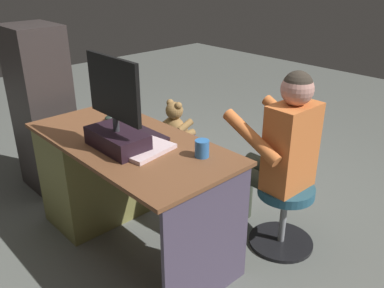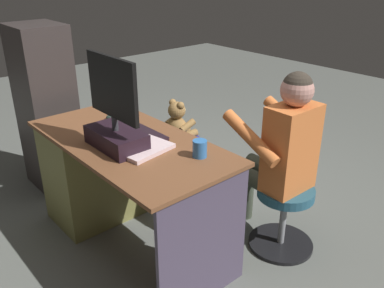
% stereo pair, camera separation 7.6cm
% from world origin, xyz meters
% --- Properties ---
extents(ground_plane, '(10.00, 10.00, 0.00)m').
position_xyz_m(ground_plane, '(0.00, 0.00, 0.00)').
color(ground_plane, slate).
extents(desk, '(1.40, 0.68, 0.76)m').
position_xyz_m(desk, '(0.37, 0.37, 0.40)').
color(desk, brown).
rests_on(desk, ground_plane).
extents(monitor, '(0.46, 0.21, 0.53)m').
position_xyz_m(monitor, '(-0.04, 0.47, 0.91)').
color(monitor, black).
rests_on(monitor, desk).
extents(keyboard, '(0.42, 0.14, 0.02)m').
position_xyz_m(keyboard, '(0.04, 0.25, 0.77)').
color(keyboard, black).
rests_on(keyboard, desk).
extents(computer_mouse, '(0.06, 0.10, 0.04)m').
position_xyz_m(computer_mouse, '(0.37, 0.25, 0.78)').
color(computer_mouse, '#212E27').
rests_on(computer_mouse, desk).
extents(cup, '(0.08, 0.08, 0.10)m').
position_xyz_m(cup, '(-0.45, 0.20, 0.81)').
color(cup, '#3372BF').
rests_on(cup, desk).
extents(tv_remote, '(0.11, 0.15, 0.02)m').
position_xyz_m(tv_remote, '(0.16, 0.38, 0.77)').
color(tv_remote, black).
rests_on(tv_remote, desk).
extents(notebook_binder, '(0.26, 0.33, 0.02)m').
position_xyz_m(notebook_binder, '(-0.19, 0.39, 0.77)').
color(notebook_binder, silver).
rests_on(notebook_binder, desk).
extents(office_chair_teddy, '(0.43, 0.43, 0.44)m').
position_xyz_m(office_chair_teddy, '(0.38, -0.32, 0.26)').
color(office_chair_teddy, black).
rests_on(office_chair_teddy, ground_plane).
extents(teddy_bear, '(0.23, 0.23, 0.32)m').
position_xyz_m(teddy_bear, '(0.38, -0.33, 0.58)').
color(teddy_bear, '#9C7340').
rests_on(teddy_bear, office_chair_teddy).
extents(visitor_chair, '(0.43, 0.43, 0.44)m').
position_xyz_m(visitor_chair, '(-0.66, -0.35, 0.26)').
color(visitor_chair, black).
rests_on(visitor_chair, ground_plane).
extents(person, '(0.54, 0.48, 1.18)m').
position_xyz_m(person, '(-0.58, -0.35, 0.69)').
color(person, orange).
rests_on(person, ground_plane).
extents(equipment_rack, '(0.44, 0.36, 1.32)m').
position_xyz_m(equipment_rack, '(1.14, 0.40, 0.66)').
color(equipment_rack, '#332C2B').
rests_on(equipment_rack, ground_plane).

